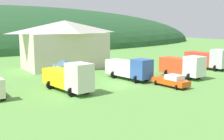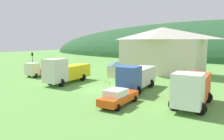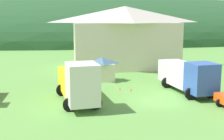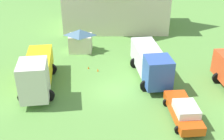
{
  "view_description": "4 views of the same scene",
  "coord_description": "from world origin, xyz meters",
  "px_view_note": "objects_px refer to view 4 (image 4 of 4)",
  "views": [
    {
      "loc": [
        -21.3,
        -31.17,
        8.39
      ],
      "look_at": [
        -0.37,
        1.2,
        2.0
      ],
      "focal_mm": 46.65,
      "sensor_mm": 36.0,
      "label": 1
    },
    {
      "loc": [
        16.84,
        -21.21,
        6.2
      ],
      "look_at": [
        -0.79,
        3.33,
        2.13
      ],
      "focal_mm": 35.14,
      "sensor_mm": 36.0,
      "label": 2
    },
    {
      "loc": [
        -7.81,
        -25.11,
        7.37
      ],
      "look_at": [
        -3.68,
        3.22,
        2.29
      ],
      "focal_mm": 49.41,
      "sensor_mm": 36.0,
      "label": 3
    },
    {
      "loc": [
        -0.2,
        -22.27,
        13.96
      ],
      "look_at": [
        -0.22,
        0.34,
        2.03
      ],
      "focal_mm": 45.65,
      "sensor_mm": 36.0,
      "label": 4
    }
  ],
  "objects_px": {
    "box_truck_blue": "(151,62)",
    "service_pickup_orange": "(184,111)",
    "play_shed_cream": "(81,40)",
    "traffic_cone_near_pickup": "(89,69)",
    "flatbed_truck_yellow": "(37,72)",
    "traffic_cone_mid_row": "(98,71)"
  },
  "relations": [
    {
      "from": "flatbed_truck_yellow",
      "to": "traffic_cone_mid_row",
      "type": "relative_size",
      "value": 14.35
    },
    {
      "from": "service_pickup_orange",
      "to": "flatbed_truck_yellow",
      "type": "bearing_deg",
      "value": -115.1
    },
    {
      "from": "traffic_cone_near_pickup",
      "to": "box_truck_blue",
      "type": "bearing_deg",
      "value": -17.14
    },
    {
      "from": "play_shed_cream",
      "to": "flatbed_truck_yellow",
      "type": "distance_m",
      "value": 9.25
    },
    {
      "from": "play_shed_cream",
      "to": "service_pickup_orange",
      "type": "bearing_deg",
      "value": -55.03
    },
    {
      "from": "box_truck_blue",
      "to": "traffic_cone_near_pickup",
      "type": "bearing_deg",
      "value": -114.87
    },
    {
      "from": "box_truck_blue",
      "to": "traffic_cone_mid_row",
      "type": "bearing_deg",
      "value": -112.45
    },
    {
      "from": "service_pickup_orange",
      "to": "traffic_cone_near_pickup",
      "type": "distance_m",
      "value": 11.88
    },
    {
      "from": "play_shed_cream",
      "to": "flatbed_truck_yellow",
      "type": "height_order",
      "value": "flatbed_truck_yellow"
    },
    {
      "from": "service_pickup_orange",
      "to": "traffic_cone_near_pickup",
      "type": "height_order",
      "value": "service_pickup_orange"
    },
    {
      "from": "play_shed_cream",
      "to": "traffic_cone_near_pickup",
      "type": "height_order",
      "value": "play_shed_cream"
    },
    {
      "from": "flatbed_truck_yellow",
      "to": "box_truck_blue",
      "type": "relative_size",
      "value": 1.05
    },
    {
      "from": "box_truck_blue",
      "to": "service_pickup_orange",
      "type": "relative_size",
      "value": 1.53
    },
    {
      "from": "flatbed_truck_yellow",
      "to": "box_truck_blue",
      "type": "xyz_separation_m",
      "value": [
        10.57,
        2.17,
        -0.11
      ]
    },
    {
      "from": "traffic_cone_near_pickup",
      "to": "traffic_cone_mid_row",
      "type": "xyz_separation_m",
      "value": [
        1.02,
        -0.55,
        0.0
      ]
    },
    {
      "from": "box_truck_blue",
      "to": "traffic_cone_near_pickup",
      "type": "xyz_separation_m",
      "value": [
        -6.27,
        1.93,
        -1.72
      ]
    },
    {
      "from": "play_shed_cream",
      "to": "traffic_cone_near_pickup",
      "type": "relative_size",
      "value": 5.0
    },
    {
      "from": "play_shed_cream",
      "to": "traffic_cone_near_pickup",
      "type": "distance_m",
      "value": 4.98
    },
    {
      "from": "play_shed_cream",
      "to": "service_pickup_orange",
      "type": "xyz_separation_m",
      "value": [
        9.31,
        -13.3,
        -0.58
      ]
    },
    {
      "from": "flatbed_truck_yellow",
      "to": "service_pickup_orange",
      "type": "xyz_separation_m",
      "value": [
        12.36,
        -4.58,
        -1.0
      ]
    },
    {
      "from": "flatbed_truck_yellow",
      "to": "traffic_cone_mid_row",
      "type": "height_order",
      "value": "flatbed_truck_yellow"
    },
    {
      "from": "box_truck_blue",
      "to": "service_pickup_orange",
      "type": "bearing_deg",
      "value": 7.13
    }
  ]
}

